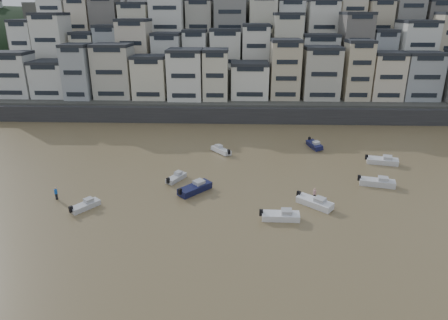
{
  "coord_description": "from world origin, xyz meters",
  "views": [
    {
      "loc": [
        8.83,
        -22.85,
        23.98
      ],
      "look_at": [
        6.89,
        30.0,
        4.0
      ],
      "focal_mm": 32.0,
      "sensor_mm": 36.0,
      "label": 1
    }
  ],
  "objects_px": {
    "boat_c": "(195,187)",
    "boat_i": "(314,144)",
    "boat_a": "(281,215)",
    "boat_d": "(377,181)",
    "boat_b": "(315,201)",
    "person_pink": "(314,194)",
    "boat_f": "(176,177)",
    "boat_j": "(85,205)",
    "boat_g": "(383,160)",
    "boat_h": "(221,149)",
    "person_blue": "(56,193)"
  },
  "relations": [
    {
      "from": "boat_d",
      "to": "boat_b",
      "type": "relative_size",
      "value": 1.02
    },
    {
      "from": "boat_c",
      "to": "boat_i",
      "type": "bearing_deg",
      "value": -3.87
    },
    {
      "from": "boat_d",
      "to": "boat_c",
      "type": "xyz_separation_m",
      "value": [
        -26.22,
        -3.17,
        0.05
      ]
    },
    {
      "from": "boat_a",
      "to": "boat_b",
      "type": "bearing_deg",
      "value": 39.72
    },
    {
      "from": "boat_f",
      "to": "person_pink",
      "type": "height_order",
      "value": "person_pink"
    },
    {
      "from": "boat_d",
      "to": "boat_h",
      "type": "distance_m",
      "value": 26.83
    },
    {
      "from": "boat_a",
      "to": "person_blue",
      "type": "bearing_deg",
      "value": 172.65
    },
    {
      "from": "boat_g",
      "to": "person_blue",
      "type": "height_order",
      "value": "person_blue"
    },
    {
      "from": "boat_a",
      "to": "boat_c",
      "type": "xyz_separation_m",
      "value": [
        -11.22,
        7.5,
        0.1
      ]
    },
    {
      "from": "boat_a",
      "to": "person_pink",
      "type": "relative_size",
      "value": 2.88
    },
    {
      "from": "boat_g",
      "to": "person_pink",
      "type": "relative_size",
      "value": 3.1
    },
    {
      "from": "person_pink",
      "to": "boat_h",
      "type": "bearing_deg",
      "value": 126.0
    },
    {
      "from": "boat_b",
      "to": "boat_g",
      "type": "distance_m",
      "value": 20.96
    },
    {
      "from": "person_blue",
      "to": "boat_h",
      "type": "bearing_deg",
      "value": 42.32
    },
    {
      "from": "boat_j",
      "to": "boat_g",
      "type": "relative_size",
      "value": 0.79
    },
    {
      "from": "boat_i",
      "to": "boat_d",
      "type": "bearing_deg",
      "value": 5.83
    },
    {
      "from": "boat_f",
      "to": "boat_j",
      "type": "bearing_deg",
      "value": 160.13
    },
    {
      "from": "boat_j",
      "to": "person_pink",
      "type": "xyz_separation_m",
      "value": [
        29.81,
        3.63,
        0.29
      ]
    },
    {
      "from": "boat_a",
      "to": "boat_c",
      "type": "bearing_deg",
      "value": 147.64
    },
    {
      "from": "boat_i",
      "to": "person_blue",
      "type": "relative_size",
      "value": 2.86
    },
    {
      "from": "boat_h",
      "to": "boat_g",
      "type": "distance_m",
      "value": 27.31
    },
    {
      "from": "person_pink",
      "to": "boat_f",
      "type": "bearing_deg",
      "value": 163.24
    },
    {
      "from": "boat_i",
      "to": "person_pink",
      "type": "relative_size",
      "value": 2.86
    },
    {
      "from": "boat_a",
      "to": "boat_i",
      "type": "bearing_deg",
      "value": 73.53
    },
    {
      "from": "boat_f",
      "to": "boat_h",
      "type": "bearing_deg",
      "value": 1.24
    },
    {
      "from": "boat_i",
      "to": "boat_f",
      "type": "height_order",
      "value": "boat_i"
    },
    {
      "from": "boat_h",
      "to": "person_blue",
      "type": "xyz_separation_m",
      "value": [
        -21.34,
        -19.43,
        0.22
      ]
    },
    {
      "from": "boat_a",
      "to": "boat_c",
      "type": "relative_size",
      "value": 0.87
    },
    {
      "from": "boat_d",
      "to": "person_blue",
      "type": "relative_size",
      "value": 3.1
    },
    {
      "from": "boat_d",
      "to": "person_pink",
      "type": "distance_m",
      "value": 11.16
    },
    {
      "from": "boat_f",
      "to": "boat_g",
      "type": "xyz_separation_m",
      "value": [
        33.1,
        7.97,
        0.16
      ]
    },
    {
      "from": "boat_h",
      "to": "boat_i",
      "type": "bearing_deg",
      "value": -118.18
    },
    {
      "from": "boat_h",
      "to": "boat_b",
      "type": "relative_size",
      "value": 0.9
    },
    {
      "from": "boat_b",
      "to": "person_pink",
      "type": "bearing_deg",
      "value": 123.33
    },
    {
      "from": "boat_g",
      "to": "person_blue",
      "type": "relative_size",
      "value": 3.1
    },
    {
      "from": "person_pink",
      "to": "boat_b",
      "type": "bearing_deg",
      "value": -98.1
    },
    {
      "from": "boat_d",
      "to": "boat_i",
      "type": "bearing_deg",
      "value": 124.4
    },
    {
      "from": "boat_d",
      "to": "boat_f",
      "type": "distance_m",
      "value": 29.46
    },
    {
      "from": "boat_i",
      "to": "person_blue",
      "type": "distance_m",
      "value": 44.75
    },
    {
      "from": "boat_a",
      "to": "person_blue",
      "type": "distance_m",
      "value": 29.98
    },
    {
      "from": "person_pink",
      "to": "boat_i",
      "type": "bearing_deg",
      "value": 80.1
    },
    {
      "from": "boat_h",
      "to": "boat_f",
      "type": "relative_size",
      "value": 1.14
    },
    {
      "from": "boat_a",
      "to": "boat_b",
      "type": "height_order",
      "value": "boat_b"
    },
    {
      "from": "boat_h",
      "to": "boat_g",
      "type": "height_order",
      "value": "boat_g"
    },
    {
      "from": "boat_f",
      "to": "boat_b",
      "type": "bearing_deg",
      "value": -84.4
    },
    {
      "from": "boat_d",
      "to": "boat_a",
      "type": "bearing_deg",
      "value": -130.36
    },
    {
      "from": "boat_h",
      "to": "person_pink",
      "type": "height_order",
      "value": "person_pink"
    },
    {
      "from": "boat_h",
      "to": "boat_c",
      "type": "xyz_separation_m",
      "value": [
        -2.93,
        -16.49,
        0.13
      ]
    },
    {
      "from": "boat_c",
      "to": "boat_f",
      "type": "distance_m",
      "value": 5.15
    },
    {
      "from": "boat_b",
      "to": "person_blue",
      "type": "relative_size",
      "value": 3.04
    }
  ]
}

